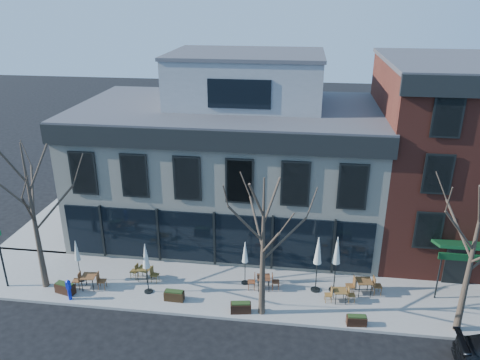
# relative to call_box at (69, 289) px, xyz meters

# --- Properties ---
(ground) EXTENTS (120.00, 120.00, 0.00)m
(ground) POSITION_rel_call_box_xyz_m (6.68, 4.14, -0.77)
(ground) COLOR black
(ground) RESTS_ON ground
(sidewalk_front) EXTENTS (33.50, 4.70, 0.15)m
(sidewalk_front) POSITION_rel_call_box_xyz_m (9.93, 1.99, -0.69)
(sidewalk_front) COLOR gray
(sidewalk_front) RESTS_ON ground
(sidewalk_side) EXTENTS (4.50, 12.00, 0.15)m
(sidewalk_side) POSITION_rel_call_box_xyz_m (-4.57, 10.14, -0.69)
(sidewalk_side) COLOR gray
(sidewalk_side) RESTS_ON ground
(corner_building) EXTENTS (18.39, 10.39, 11.10)m
(corner_building) POSITION_rel_call_box_xyz_m (6.75, 9.21, 3.95)
(corner_building) COLOR beige
(corner_building) RESTS_ON ground
(red_brick_building) EXTENTS (8.20, 11.78, 11.18)m
(red_brick_building) POSITION_rel_call_box_xyz_m (19.68, 9.13, 4.87)
(red_brick_building) COLOR maroon
(red_brick_building) RESTS_ON ground
(tree_corner) EXTENTS (3.93, 3.98, 7.92)m
(tree_corner) POSITION_rel_call_box_xyz_m (-1.81, 0.94, 3.48)
(tree_corner) COLOR #382B21
(tree_corner) RESTS_ON sidewalk_front
(tree_mid) EXTENTS (3.50, 3.55, 7.04)m
(tree_mid) POSITION_rel_call_box_xyz_m (9.69, 0.24, 3.02)
(tree_mid) COLOR #382B21
(tree_mid) RESTS_ON sidewalk_front
(tree_right) EXTENTS (3.72, 3.77, 7.48)m
(tree_right) POSITION_rel_call_box_xyz_m (18.69, 0.24, 3.25)
(tree_right) COLOR #382B21
(tree_right) RESTS_ON sidewalk_front
(sign_pole) EXTENTS (0.50, 0.10, 3.40)m
(sign_pole) POSITION_rel_call_box_xyz_m (-3.82, 0.64, 1.31)
(sign_pole) COLOR black
(sign_pole) RESTS_ON sidewalk_front
(call_box) EXTENTS (0.23, 0.23, 1.17)m
(call_box) POSITION_rel_call_box_xyz_m (0.00, 0.00, 0.00)
(call_box) COLOR #0E1EB9
(call_box) RESTS_ON sidewalk_front
(cafe_set_0) EXTENTS (1.80, 0.78, 0.93)m
(cafe_set_0) POSITION_rel_call_box_xyz_m (0.58, 1.04, -0.14)
(cafe_set_0) COLOR brown
(cafe_set_0) RESTS_ON sidewalk_front
(cafe_set_1) EXTENTS (1.69, 0.76, 0.87)m
(cafe_set_1) POSITION_rel_call_box_xyz_m (3.18, 2.17, -0.17)
(cafe_set_1) COLOR brown
(cafe_set_1) RESTS_ON sidewalk_front
(cafe_set_3) EXTENTS (1.73, 0.76, 0.89)m
(cafe_set_3) POSITION_rel_call_box_xyz_m (9.60, 2.20, -0.16)
(cafe_set_3) COLOR brown
(cafe_set_3) RESTS_ON sidewalk_front
(cafe_set_4) EXTENTS (1.58, 0.69, 0.82)m
(cafe_set_4) POSITION_rel_call_box_xyz_m (13.47, 1.63, -0.20)
(cafe_set_4) COLOR brown
(cafe_set_4) RESTS_ON sidewalk_front
(cafe_set_5) EXTENTS (1.91, 0.85, 0.98)m
(cafe_set_5) POSITION_rel_call_box_xyz_m (14.71, 2.46, -0.11)
(cafe_set_5) COLOR brown
(cafe_set_5) RESTS_ON sidewalk_front
(umbrella_0) EXTENTS (0.39, 0.39, 2.42)m
(umbrella_0) POSITION_rel_call_box_xyz_m (-0.22, 1.65, 1.09)
(umbrella_0) COLOR black
(umbrella_0) RESTS_ON sidewalk_front
(umbrella_1) EXTENTS (0.45, 0.45, 2.82)m
(umbrella_1) POSITION_rel_call_box_xyz_m (3.73, 1.14, 1.37)
(umbrella_1) COLOR black
(umbrella_1) RESTS_ON sidewalk_front
(umbrella_2) EXTENTS (0.40, 0.40, 2.49)m
(umbrella_2) POSITION_rel_call_box_xyz_m (8.58, 2.59, 1.14)
(umbrella_2) COLOR black
(umbrella_2) RESTS_ON sidewalk_front
(umbrella_3) EXTENTS (0.50, 0.50, 3.12)m
(umbrella_3) POSITION_rel_call_box_xyz_m (12.29, 2.44, 1.58)
(umbrella_3) COLOR black
(umbrella_3) RESTS_ON sidewalk_front
(umbrella_4) EXTENTS (0.50, 0.50, 3.14)m
(umbrella_4) POSITION_rel_call_box_xyz_m (13.22, 2.56, 1.60)
(umbrella_4) COLOR black
(umbrella_4) RESTS_ON sidewalk_front
(planter_0) EXTENTS (1.11, 0.65, 0.58)m
(planter_0) POSITION_rel_call_box_xyz_m (-0.49, 0.48, -0.33)
(planter_0) COLOR black
(planter_0) RESTS_ON sidewalk_front
(planter_1) EXTENTS (0.99, 0.42, 0.55)m
(planter_1) POSITION_rel_call_box_xyz_m (5.23, 0.64, -0.34)
(planter_1) COLOR black
(planter_1) RESTS_ON sidewalk_front
(planter_2) EXTENTS (1.04, 0.55, 0.55)m
(planter_2) POSITION_rel_call_box_xyz_m (8.68, 0.14, -0.34)
(planter_2) COLOR black
(planter_2) RESTS_ON sidewalk_front
(planter_3) EXTENTS (0.95, 0.44, 0.52)m
(planter_3) POSITION_rel_call_box_xyz_m (14.14, -0.06, -0.36)
(planter_3) COLOR black
(planter_3) RESTS_ON sidewalk_front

